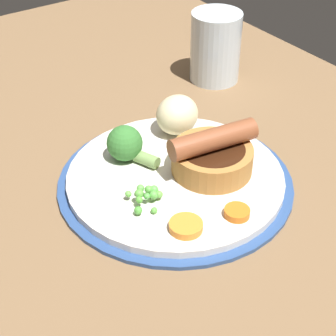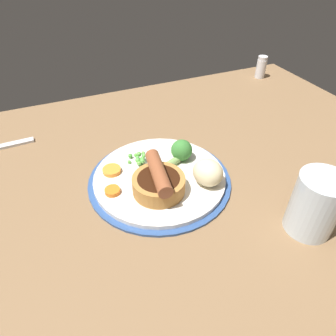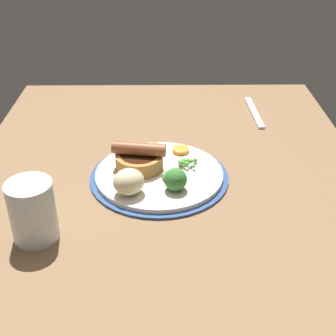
# 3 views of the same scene
# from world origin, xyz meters

# --- Properties ---
(dining_table) EXTENTS (1.10, 0.80, 0.03)m
(dining_table) POSITION_xyz_m (0.00, 0.00, 0.01)
(dining_table) COLOR brown
(dining_table) RESTS_ON ground
(dinner_plate) EXTENTS (0.27, 0.27, 0.01)m
(dinner_plate) POSITION_xyz_m (0.05, 0.02, 0.04)
(dinner_plate) COLOR #2D4C84
(dinner_plate) RESTS_ON dining_table
(sausage_pudding) EXTENTS (0.09, 0.11, 0.06)m
(sausage_pudding) POSITION_xyz_m (0.07, 0.06, 0.06)
(sausage_pudding) COLOR #AD7538
(sausage_pudding) RESTS_ON dinner_plate
(pea_pile) EXTENTS (0.04, 0.04, 0.02)m
(pea_pile) POSITION_xyz_m (0.07, -0.04, 0.05)
(pea_pile) COLOR #5AAC4A
(pea_pile) RESTS_ON dinner_plate
(broccoli_floret_near) EXTENTS (0.06, 0.04, 0.04)m
(broccoli_floret_near) POSITION_xyz_m (-0.01, -0.01, 0.06)
(broccoli_floret_near) COLOR #387A33
(broccoli_floret_near) RESTS_ON dinner_plate
(potato_chunk_1) EXTENTS (0.07, 0.07, 0.05)m
(potato_chunk_1) POSITION_xyz_m (-0.02, 0.07, 0.07)
(potato_chunk_1) COLOR beige
(potato_chunk_1) RESTS_ON dinner_plate
(carrot_slice_3) EXTENTS (0.03, 0.03, 0.01)m
(carrot_slice_3) POSITION_xyz_m (0.15, 0.03, 0.05)
(carrot_slice_3) COLOR orange
(carrot_slice_3) RESTS_ON dinner_plate
(carrot_slice_4) EXTENTS (0.05, 0.05, 0.01)m
(carrot_slice_4) POSITION_xyz_m (0.13, -0.03, 0.05)
(carrot_slice_4) COLOR orange
(carrot_slice_4) RESTS_ON dinner_plate
(drinking_glass) EXTENTS (0.07, 0.07, 0.10)m
(drinking_glass) POSITION_xyz_m (-0.13, 0.22, 0.08)
(drinking_glass) COLOR silver
(drinking_glass) RESTS_ON dining_table
(salt_shaker) EXTENTS (0.03, 0.03, 0.07)m
(salt_shaker) POSITION_xyz_m (-0.43, -0.32, 0.06)
(salt_shaker) COLOR silver
(salt_shaker) RESTS_ON dining_table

